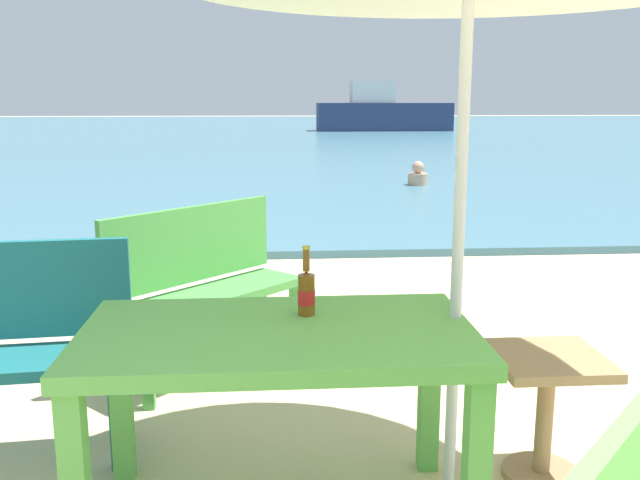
{
  "coord_description": "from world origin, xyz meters",
  "views": [
    {
      "loc": [
        -0.66,
        -1.69,
        1.56
      ],
      "look_at": [
        -0.32,
        3.0,
        0.6
      ],
      "focal_mm": 39.15,
      "sensor_mm": 36.0,
      "label": 1
    }
  ],
  "objects_px": {
    "picnic_table_green": "(278,357)",
    "side_table_wood": "(546,398)",
    "swimmer_person": "(418,176)",
    "beer_bottle_amber": "(306,291)",
    "boat_ferry": "(382,113)",
    "bench_green_right": "(202,279)"
  },
  "relations": [
    {
      "from": "side_table_wood",
      "to": "beer_bottle_amber",
      "type": "bearing_deg",
      "value": -175.25
    },
    {
      "from": "swimmer_person",
      "to": "beer_bottle_amber",
      "type": "bearing_deg",
      "value": -104.53
    },
    {
      "from": "boat_ferry",
      "to": "picnic_table_green",
      "type": "bearing_deg",
      "value": -99.82
    },
    {
      "from": "picnic_table_green",
      "to": "swimmer_person",
      "type": "relative_size",
      "value": 3.41
    },
    {
      "from": "side_table_wood",
      "to": "picnic_table_green",
      "type": "bearing_deg",
      "value": -168.04
    },
    {
      "from": "picnic_table_green",
      "to": "bench_green_right",
      "type": "height_order",
      "value": "bench_green_right"
    },
    {
      "from": "bench_green_right",
      "to": "picnic_table_green",
      "type": "bearing_deg",
      "value": -74.98
    },
    {
      "from": "picnic_table_green",
      "to": "swimmer_person",
      "type": "bearing_deg",
      "value": 75.07
    },
    {
      "from": "boat_ferry",
      "to": "beer_bottle_amber",
      "type": "bearing_deg",
      "value": -99.66
    },
    {
      "from": "beer_bottle_amber",
      "to": "swimmer_person",
      "type": "distance_m",
      "value": 9.65
    },
    {
      "from": "picnic_table_green",
      "to": "beer_bottle_amber",
      "type": "height_order",
      "value": "beer_bottle_amber"
    },
    {
      "from": "swimmer_person",
      "to": "bench_green_right",
      "type": "bearing_deg",
      "value": -110.39
    },
    {
      "from": "swimmer_person",
      "to": "side_table_wood",
      "type": "bearing_deg",
      "value": -98.79
    },
    {
      "from": "beer_bottle_amber",
      "to": "boat_ferry",
      "type": "relative_size",
      "value": 0.04
    },
    {
      "from": "beer_bottle_amber",
      "to": "boat_ferry",
      "type": "xyz_separation_m",
      "value": [
        4.99,
        29.31,
        0.02
      ]
    },
    {
      "from": "beer_bottle_amber",
      "to": "side_table_wood",
      "type": "bearing_deg",
      "value": 4.75
    },
    {
      "from": "picnic_table_green",
      "to": "boat_ferry",
      "type": "relative_size",
      "value": 0.23
    },
    {
      "from": "beer_bottle_amber",
      "to": "boat_ferry",
      "type": "height_order",
      "value": "boat_ferry"
    },
    {
      "from": "side_table_wood",
      "to": "swimmer_person",
      "type": "relative_size",
      "value": 1.32
    },
    {
      "from": "picnic_table_green",
      "to": "bench_green_right",
      "type": "bearing_deg",
      "value": 105.02
    },
    {
      "from": "boat_ferry",
      "to": "side_table_wood",
      "type": "bearing_deg",
      "value": -97.8
    },
    {
      "from": "picnic_table_green",
      "to": "side_table_wood",
      "type": "relative_size",
      "value": 2.59
    }
  ]
}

